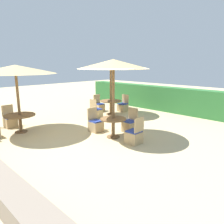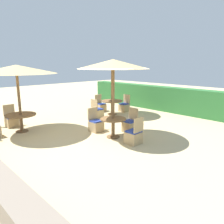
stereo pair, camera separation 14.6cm
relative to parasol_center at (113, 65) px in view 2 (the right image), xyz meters
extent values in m
plane|color=#C6B284|center=(-0.17, -0.49, -2.60)|extent=(40.00, 40.00, 0.00)
cube|color=#2D6B33|center=(-0.17, 5.34, -1.93)|extent=(13.00, 0.70, 1.35)
cylinder|color=brown|center=(0.00, 0.00, -1.25)|extent=(0.10, 0.10, 2.70)
cone|color=tan|center=(0.00, 0.00, 0.02)|extent=(2.48, 2.48, 0.32)
cylinder|color=brown|center=(0.00, 0.00, -2.59)|extent=(0.48, 0.48, 0.03)
cylinder|color=brown|center=(0.00, 0.00, -2.27)|extent=(0.12, 0.12, 0.67)
cylinder|color=brown|center=(0.00, 0.00, -1.91)|extent=(0.94, 0.94, 0.04)
cube|color=tan|center=(-0.01, 0.93, -2.40)|extent=(0.46, 0.46, 0.40)
cube|color=#233893|center=(-0.01, 0.93, -2.18)|extent=(0.42, 0.42, 0.05)
cube|color=tan|center=(-0.01, 1.14, -1.91)|extent=(0.46, 0.04, 0.48)
cube|color=tan|center=(0.93, 0.04, -2.40)|extent=(0.46, 0.46, 0.40)
cube|color=#233893|center=(0.93, 0.04, -2.18)|extent=(0.42, 0.42, 0.05)
cube|color=tan|center=(1.14, 0.04, -1.91)|extent=(0.04, 0.46, 0.48)
cube|color=tan|center=(-0.97, 0.02, -2.40)|extent=(0.46, 0.46, 0.40)
cube|color=#233893|center=(-0.97, 0.02, -2.18)|extent=(0.42, 0.42, 0.05)
cube|color=tan|center=(-1.18, 0.02, -1.91)|extent=(0.04, 0.46, 0.48)
cylinder|color=brown|center=(-3.00, -2.11, -1.35)|extent=(0.10, 0.10, 2.51)
cone|color=tan|center=(-3.00, -2.11, -0.17)|extent=(2.99, 2.99, 0.32)
cylinder|color=brown|center=(-3.00, -2.11, -2.59)|extent=(0.48, 0.48, 0.03)
cylinder|color=brown|center=(-3.00, -2.11, -2.27)|extent=(0.12, 0.12, 0.66)
cylinder|color=brown|center=(-3.00, -2.11, -1.92)|extent=(1.16, 1.16, 0.04)
cube|color=tan|center=(-3.97, -2.13, -2.40)|extent=(0.46, 0.46, 0.40)
cube|color=#233893|center=(-3.97, -2.13, -2.18)|extent=(0.42, 0.42, 0.05)
cube|color=tan|center=(-4.18, -2.13, -1.91)|extent=(0.04, 0.46, 0.48)
cylinder|color=brown|center=(-2.64, 2.52, -1.27)|extent=(0.10, 0.10, 2.67)
cone|color=tan|center=(-2.64, 2.52, -0.01)|extent=(2.27, 2.27, 0.32)
cylinder|color=brown|center=(-2.64, 2.52, -2.59)|extent=(0.48, 0.48, 0.03)
cylinder|color=brown|center=(-2.64, 2.52, -2.26)|extent=(0.12, 0.12, 0.69)
cylinder|color=brown|center=(-2.64, 2.52, -1.89)|extent=(1.11, 1.11, 0.04)
cube|color=tan|center=(-2.66, 1.54, -2.40)|extent=(0.46, 0.46, 0.40)
cube|color=#233893|center=(-2.66, 1.54, -2.18)|extent=(0.42, 0.42, 0.05)
cube|color=tan|center=(-2.66, 1.33, -1.91)|extent=(0.46, 0.04, 0.48)
cube|color=tan|center=(-3.60, 2.58, -2.40)|extent=(0.46, 0.46, 0.40)
cube|color=#233893|center=(-3.60, 2.58, -2.18)|extent=(0.42, 0.42, 0.05)
cube|color=tan|center=(-3.81, 2.58, -1.91)|extent=(0.04, 0.46, 0.48)
cube|color=tan|center=(-2.67, 3.51, -2.40)|extent=(0.46, 0.46, 0.40)
cube|color=#233893|center=(-2.67, 3.51, -2.18)|extent=(0.42, 0.42, 0.05)
cube|color=tan|center=(-2.67, 3.72, -1.91)|extent=(0.46, 0.04, 0.48)
camera|label=1|loc=(5.30, -5.44, 0.05)|focal=35.00mm
camera|label=2|loc=(5.40, -5.33, 0.05)|focal=35.00mm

